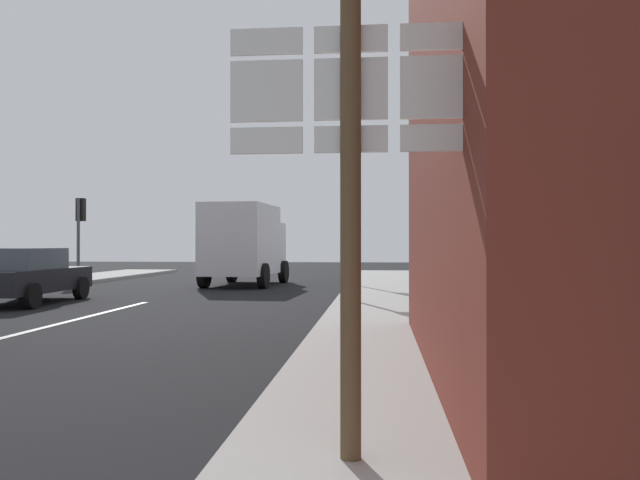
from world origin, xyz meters
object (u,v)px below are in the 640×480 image
delivery_truck (245,242)px  traffic_light_far_left (80,221)px  traffic_light_far_right (355,210)px  traffic_light_near_right (347,204)px  sedan_far (25,275)px  route_sign_post (351,180)px

delivery_truck → traffic_light_far_left: (-6.61, 0.06, 0.86)m
traffic_light_far_left → traffic_light_far_right: bearing=-7.9°
traffic_light_near_right → traffic_light_far_left: bearing=147.2°
sedan_far → delivery_truck: (4.22, 7.70, 0.89)m
traffic_light_near_right → traffic_light_far_right: size_ratio=0.94×
sedan_far → traffic_light_far_left: 8.31m
route_sign_post → traffic_light_near_right: 12.10m
route_sign_post → traffic_light_far_right: (-0.63, 17.57, 0.79)m
route_sign_post → traffic_light_far_left: (-11.49, 19.08, 0.51)m
traffic_light_far_left → route_sign_post: bearing=-58.9°
sedan_far → traffic_light_near_right: traffic_light_near_right is taller
sedan_far → route_sign_post: size_ratio=1.33×
sedan_far → traffic_light_far_right: size_ratio=1.13×
delivery_truck → route_sign_post: route_sign_post is taller
sedan_far → route_sign_post: bearing=-51.2°
delivery_truck → traffic_light_far_right: bearing=-18.8°
traffic_light_near_right → traffic_light_far_left: 12.92m
sedan_far → route_sign_post: route_sign_post is taller
route_sign_post → sedan_far: bearing=128.8°
sedan_far → traffic_light_near_right: size_ratio=1.20×
delivery_truck → route_sign_post: size_ratio=1.60×
delivery_truck → traffic_light_far_right: traffic_light_far_right is taller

